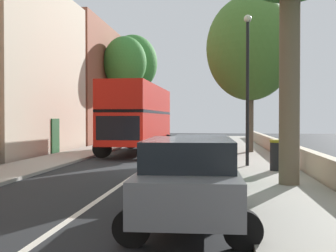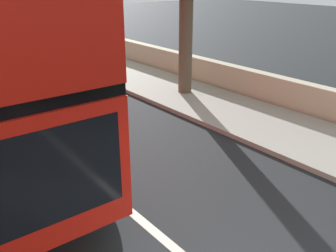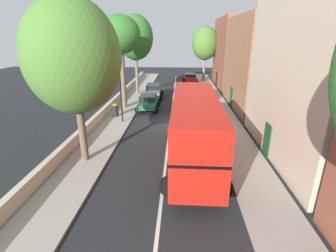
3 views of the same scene
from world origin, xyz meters
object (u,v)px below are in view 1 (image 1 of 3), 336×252
at_px(parked_car_grey_left_3, 156,132).
at_px(street_tree_right_3, 250,48).
at_px(double_decker_bus, 139,114).
at_px(litter_bin_right, 277,155).
at_px(street_tree_left_2, 125,63).
at_px(parked_car_grey_right_1, 190,177).
at_px(parked_car_green_right_2, 200,156).
at_px(street_tree_left_4, 133,64).
at_px(lamppost_right, 248,78).

relative_size(parked_car_grey_left_3, street_tree_right_3, 0.43).
height_order(double_decker_bus, litter_bin_right, double_decker_bus).
bearing_deg(street_tree_left_2, litter_bin_right, -61.75).
xyz_separation_m(parked_car_grey_left_3, street_tree_left_2, (-2.39, -2.51, 6.01)).
bearing_deg(street_tree_right_3, litter_bin_right, -87.98).
bearing_deg(parked_car_grey_right_1, street_tree_right_3, 81.60).
xyz_separation_m(parked_car_green_right_2, parked_car_grey_left_3, (-5.00, 24.19, 0.01)).
xyz_separation_m(parked_car_grey_left_3, litter_bin_right, (7.80, -21.47, -0.19)).
height_order(parked_car_grey_left_3, street_tree_left_4, street_tree_left_4).
bearing_deg(street_tree_left_4, parked_car_green_right_2, -73.90).
relative_size(double_decker_bus, street_tree_right_3, 1.10).
xyz_separation_m(parked_car_green_right_2, street_tree_left_4, (-7.73, 26.79, 6.67)).
bearing_deg(lamppost_right, parked_car_green_right_2, -113.01).
bearing_deg(double_decker_bus, parked_car_green_right_2, -69.79).
distance_m(parked_car_grey_right_1, street_tree_left_4, 33.63).
xyz_separation_m(parked_car_green_right_2, lamppost_right, (1.80, 4.24, 2.91)).
distance_m(parked_car_grey_left_3, litter_bin_right, 22.85).
relative_size(parked_car_grey_left_3, street_tree_left_4, 0.39).
height_order(parked_car_grey_right_1, litter_bin_right, parked_car_grey_right_1).
xyz_separation_m(double_decker_bus, parked_car_grey_right_1, (4.20, -16.68, -1.38)).
distance_m(parked_car_green_right_2, street_tree_left_4, 28.67).
distance_m(parked_car_grey_left_3, street_tree_right_3, 15.63).
bearing_deg(double_decker_bus, litter_bin_right, -51.16).
bearing_deg(double_decker_bus, parked_car_grey_left_3, 93.57).
bearing_deg(street_tree_left_4, street_tree_right_3, -56.12).
height_order(double_decker_bus, parked_car_grey_right_1, double_decker_bus).
bearing_deg(litter_bin_right, street_tree_right_3, 92.02).
height_order(parked_car_grey_right_1, parked_car_green_right_2, parked_car_grey_right_1).
height_order(street_tree_left_4, litter_bin_right, street_tree_left_4).
height_order(parked_car_grey_right_1, street_tree_right_3, street_tree_right_3).
xyz_separation_m(parked_car_grey_right_1, lamppost_right, (1.80, 9.51, 2.84)).
relative_size(parked_car_grey_left_3, litter_bin_right, 3.40).
distance_m(lamppost_right, litter_bin_right, 3.59).
height_order(parked_car_grey_left_3, street_tree_right_3, street_tree_right_3).
height_order(double_decker_bus, parked_car_grey_left_3, double_decker_bus).
bearing_deg(street_tree_right_3, lamppost_right, -95.37).
height_order(double_decker_bus, lamppost_right, lamppost_right).
relative_size(lamppost_right, litter_bin_right, 5.39).
relative_size(parked_car_grey_right_1, lamppost_right, 0.73).
bearing_deg(litter_bin_right, parked_car_green_right_2, -135.85).
distance_m(parked_car_grey_left_3, street_tree_left_2, 6.94).
height_order(parked_car_grey_left_3, litter_bin_right, parked_car_grey_left_3).
bearing_deg(parked_car_grey_left_3, parked_car_grey_right_1, -80.37).
bearing_deg(parked_car_grey_left_3, lamppost_right, -71.19).
xyz_separation_m(street_tree_right_3, litter_bin_right, (0.31, -8.85, -5.55)).
bearing_deg(street_tree_right_3, street_tree_left_2, 134.31).
height_order(parked_car_green_right_2, street_tree_left_4, street_tree_left_4).
distance_m(double_decker_bus, street_tree_right_3, 7.75).
xyz_separation_m(double_decker_bus, litter_bin_right, (7.00, -8.69, -1.64)).
relative_size(street_tree_left_4, lamppost_right, 1.63).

